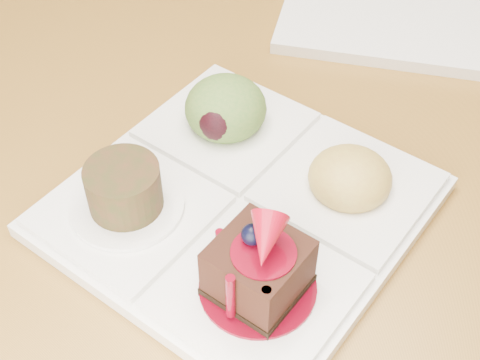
% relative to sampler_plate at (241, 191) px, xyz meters
% --- Properties ---
extents(ground, '(6.00, 6.00, 0.00)m').
position_rel_sampler_plate_xyz_m(ground, '(-0.15, 0.56, -0.77)').
color(ground, brown).
extents(sampler_plate, '(0.31, 0.31, 0.10)m').
position_rel_sampler_plate_xyz_m(sampler_plate, '(0.00, 0.00, 0.00)').
color(sampler_plate, white).
rests_on(sampler_plate, dining_table).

